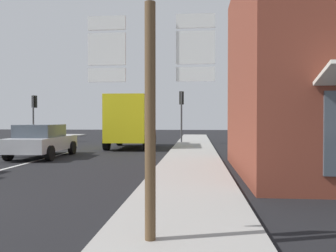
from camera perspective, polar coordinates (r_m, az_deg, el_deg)
ground_plane at (r=16.38m, az=-18.75°, el=-4.89°), size 80.00×80.00×0.00m
sidewalk_right at (r=13.02m, az=3.99°, el=-6.07°), size 2.31×44.00×0.14m
lane_centre_stripe at (r=12.84m, az=-25.98°, el=-6.57°), size 0.16×12.00×0.01m
sedan_far at (r=16.07m, az=-20.51°, el=-2.30°), size 2.07×4.25×1.47m
delivery_truck at (r=20.02m, az=-6.26°, el=0.97°), size 2.56×5.04×3.05m
route_sign_post at (r=4.36m, az=-3.01°, el=3.91°), size 1.66×0.14×3.20m
traffic_light_far_left at (r=26.90m, az=-21.70°, el=2.90°), size 0.30×0.49×3.47m
traffic_light_far_right at (r=23.37m, az=2.30°, el=3.56°), size 0.30×0.49×3.64m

